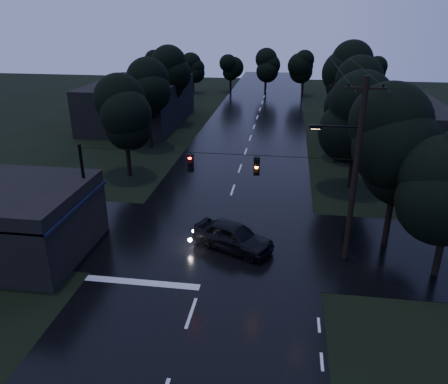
# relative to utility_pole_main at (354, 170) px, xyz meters

# --- Properties ---
(main_road) EXTENTS (12.00, 120.00, 0.02)m
(main_road) POSITION_rel_utility_pole_main_xyz_m (-7.41, 19.00, -5.26)
(main_road) COLOR black
(main_road) RESTS_ON ground
(cross_street) EXTENTS (60.00, 9.00, 0.02)m
(cross_street) POSITION_rel_utility_pole_main_xyz_m (-7.41, 1.00, -5.26)
(cross_street) COLOR black
(cross_street) RESTS_ON ground
(building_far_right) EXTENTS (10.00, 14.00, 4.40)m
(building_far_right) POSITION_rel_utility_pole_main_xyz_m (6.59, 23.00, -3.06)
(building_far_right) COLOR black
(building_far_right) RESTS_ON ground
(building_far_left) EXTENTS (10.00, 16.00, 5.00)m
(building_far_left) POSITION_rel_utility_pole_main_xyz_m (-21.41, 29.00, -2.76)
(building_far_left) COLOR black
(building_far_left) RESTS_ON ground
(utility_pole_main) EXTENTS (3.50, 0.30, 10.00)m
(utility_pole_main) POSITION_rel_utility_pole_main_xyz_m (0.00, 0.00, 0.00)
(utility_pole_main) COLOR black
(utility_pole_main) RESTS_ON ground
(utility_pole_far) EXTENTS (2.00, 0.30, 7.50)m
(utility_pole_far) POSITION_rel_utility_pole_main_xyz_m (0.89, 17.00, -1.38)
(utility_pole_far) COLOR black
(utility_pole_far) RESTS_ON ground
(anchor_pole_left) EXTENTS (0.18, 0.18, 6.00)m
(anchor_pole_left) POSITION_rel_utility_pole_main_xyz_m (-14.91, 0.00, -2.26)
(anchor_pole_left) COLOR black
(anchor_pole_left) RESTS_ON ground
(span_signals) EXTENTS (15.00, 0.37, 1.12)m
(span_signals) POSITION_rel_utility_pole_main_xyz_m (-6.85, -0.01, -0.01)
(span_signals) COLOR black
(span_signals) RESTS_ON ground
(tree_corner_near) EXTENTS (4.48, 4.48, 9.44)m
(tree_corner_near) POSITION_rel_utility_pole_main_xyz_m (2.59, 2.00, 0.74)
(tree_corner_near) COLOR black
(tree_corner_near) RESTS_ON ground
(tree_left_a) EXTENTS (3.92, 3.92, 8.26)m
(tree_left_a) POSITION_rel_utility_pole_main_xyz_m (-16.41, 11.00, -0.02)
(tree_left_a) COLOR black
(tree_left_a) RESTS_ON ground
(tree_left_b) EXTENTS (4.20, 4.20, 8.85)m
(tree_left_b) POSITION_rel_utility_pole_main_xyz_m (-17.01, 19.00, 0.36)
(tree_left_b) COLOR black
(tree_left_b) RESTS_ON ground
(tree_left_c) EXTENTS (4.48, 4.48, 9.44)m
(tree_left_c) POSITION_rel_utility_pole_main_xyz_m (-17.61, 29.00, 0.74)
(tree_left_c) COLOR black
(tree_left_c) RESTS_ON ground
(tree_right_a) EXTENTS (4.20, 4.20, 8.85)m
(tree_right_a) POSITION_rel_utility_pole_main_xyz_m (1.59, 11.00, 0.36)
(tree_right_a) COLOR black
(tree_right_a) RESTS_ON ground
(tree_right_b) EXTENTS (4.48, 4.48, 9.44)m
(tree_right_b) POSITION_rel_utility_pole_main_xyz_m (2.19, 19.00, 0.74)
(tree_right_b) COLOR black
(tree_right_b) RESTS_ON ground
(tree_right_c) EXTENTS (4.76, 4.76, 10.03)m
(tree_right_c) POSITION_rel_utility_pole_main_xyz_m (2.79, 29.00, 1.11)
(tree_right_c) COLOR black
(tree_right_c) RESTS_ON ground
(car) EXTENTS (5.18, 3.79, 1.64)m
(car) POSITION_rel_utility_pole_main_xyz_m (-6.26, 0.15, -4.44)
(car) COLOR black
(car) RESTS_ON ground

